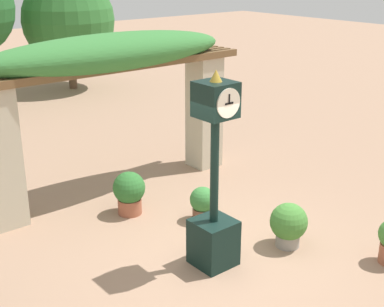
# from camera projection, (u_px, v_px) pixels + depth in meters

# --- Properties ---
(ground_plane) EXTENTS (60.00, 60.00, 0.00)m
(ground_plane) POSITION_uv_depth(u_px,v_px,m) (221.00, 251.00, 8.37)
(ground_plane) COLOR #9E7A60
(pedestal_clock) EXTENTS (0.58, 0.58, 2.93)m
(pedestal_clock) POSITION_uv_depth(u_px,v_px,m) (214.00, 193.00, 7.64)
(pedestal_clock) COLOR black
(pedestal_clock) RESTS_ON ground
(pergola) EXTENTS (5.64, 1.18, 3.07)m
(pergola) POSITION_uv_depth(u_px,v_px,m) (112.00, 76.00, 9.79)
(pergola) COLOR #BCB299
(pergola) RESTS_ON ground
(potted_plant_near_left) EXTENTS (0.60, 0.60, 0.72)m
(potted_plant_near_left) POSITION_uv_depth(u_px,v_px,m) (289.00, 224.00, 8.39)
(potted_plant_near_left) COLOR gray
(potted_plant_near_left) RESTS_ON ground
(potted_plant_near_right) EXTENTS (0.58, 0.58, 0.79)m
(potted_plant_near_right) POSITION_uv_depth(u_px,v_px,m) (129.00, 192.00, 9.47)
(potted_plant_near_right) COLOR #9E563D
(potted_plant_near_right) RESTS_ON ground
(potted_plant_far_right) EXTENTS (0.45, 0.45, 0.62)m
(potted_plant_far_right) POSITION_uv_depth(u_px,v_px,m) (203.00, 203.00, 9.26)
(potted_plant_far_right) COLOR brown
(potted_plant_far_right) RESTS_ON ground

